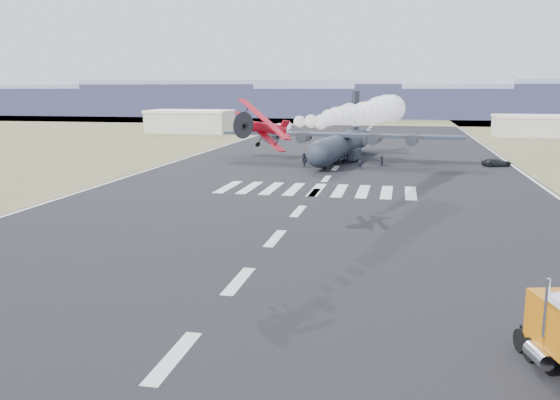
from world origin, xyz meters
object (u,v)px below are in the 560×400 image
(crew_f, at_px, (335,159))
(crew_g, at_px, (306,159))
(crew_b, at_px, (381,161))
(crew_c, at_px, (348,159))
(crew_a, at_px, (360,163))
(aerobatic_biplane, at_px, (263,127))
(hangar_left, at_px, (190,121))
(crew_h, at_px, (304,162))
(crew_e, at_px, (304,158))
(support_vehicle, at_px, (497,162))
(hangar_right, at_px, (532,125))
(transport_aircraft, at_px, (342,143))
(crew_d, at_px, (328,159))

(crew_f, height_order, crew_g, crew_f)
(crew_b, xyz_separation_m, crew_c, (-5.80, 1.28, 0.10))
(crew_a, bearing_deg, aerobatic_biplane, -80.91)
(hangar_left, distance_m, crew_b, 90.60)
(crew_a, height_order, crew_b, crew_a)
(crew_f, xyz_separation_m, crew_h, (-4.83, -4.51, -0.13))
(crew_a, relative_size, crew_e, 0.99)
(support_vehicle, height_order, crew_c, crew_c)
(hangar_right, xyz_separation_m, transport_aircraft, (-46.08, -66.91, 0.22))
(crew_a, relative_size, crew_d, 1.10)
(aerobatic_biplane, xyz_separation_m, crew_d, (-1.19, 55.32, -9.02))
(hangar_left, xyz_separation_m, crew_e, (45.78, -67.52, -2.50))
(hangar_right, distance_m, crew_b, 82.97)
(crew_e, bearing_deg, hangar_right, 2.94)
(crew_e, xyz_separation_m, crew_g, (0.54, -0.73, -0.07))
(crew_g, bearing_deg, transport_aircraft, 171.32)
(support_vehicle, bearing_deg, crew_f, 76.46)
(crew_e, height_order, crew_g, crew_e)
(transport_aircraft, relative_size, support_vehicle, 8.97)
(aerobatic_biplane, relative_size, crew_f, 3.04)
(hangar_left, bearing_deg, hangar_right, 2.92)
(transport_aircraft, relative_size, crew_f, 23.44)
(crew_f, bearing_deg, crew_c, -98.09)
(crew_f, bearing_deg, crew_a, -166.36)
(support_vehicle, height_order, crew_f, crew_f)
(hangar_right, bearing_deg, crew_c, -121.64)
(crew_d, bearing_deg, transport_aircraft, 69.05)
(crew_d, bearing_deg, hangar_left, 124.05)
(crew_h, bearing_deg, crew_a, 79.35)
(crew_d, bearing_deg, crew_h, -126.62)
(transport_aircraft, bearing_deg, crew_g, -124.66)
(crew_h, bearing_deg, hangar_left, -157.74)
(crew_a, bearing_deg, hangar_left, 142.15)
(hangar_right, distance_m, crew_e, 89.39)
(transport_aircraft, bearing_deg, aerobatic_biplane, -83.78)
(crew_d, height_order, crew_e, crew_e)
(crew_b, distance_m, crew_d, 9.30)
(crew_a, height_order, crew_f, crew_f)
(crew_a, relative_size, crew_g, 1.07)
(aerobatic_biplane, distance_m, crew_e, 56.08)
(hangar_right, xyz_separation_m, crew_d, (-47.87, -72.29, -2.19))
(hangar_left, distance_m, support_vehicle, 102.08)
(crew_g, bearing_deg, support_vehicle, 128.52)
(support_vehicle, bearing_deg, crew_e, 74.43)
(crew_b, bearing_deg, crew_d, -35.92)
(crew_c, bearing_deg, crew_a, 151.89)
(crew_c, xyz_separation_m, crew_f, (-2.16, -0.96, -0.02))
(transport_aircraft, xyz_separation_m, crew_c, (1.65, -5.20, -2.29))
(transport_aircraft, distance_m, crew_b, 10.16)
(crew_a, bearing_deg, crew_b, 66.36)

